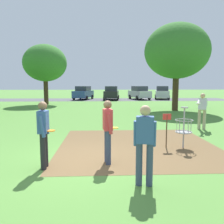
# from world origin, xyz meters

# --- Properties ---
(ground_plane) EXTENTS (160.00, 160.00, 0.00)m
(ground_plane) POSITION_xyz_m (0.00, 0.00, 0.00)
(ground_plane) COLOR #518438
(dirt_tee_pad) EXTENTS (5.40, 5.27, 0.01)m
(dirt_tee_pad) POSITION_xyz_m (1.65, 1.64, 0.00)
(dirt_tee_pad) COLOR brown
(dirt_tee_pad) RESTS_ON ground
(disc_golf_basket) EXTENTS (0.98, 0.58, 1.39)m
(disc_golf_basket) POSITION_xyz_m (3.07, 1.24, 0.75)
(disc_golf_basket) COLOR #9E9EA3
(disc_golf_basket) RESTS_ON ground
(player_foreground_watching) EXTENTS (0.49, 0.43, 1.71)m
(player_foreground_watching) POSITION_xyz_m (1.29, -1.53, 0.97)
(player_foreground_watching) COLOR #384260
(player_foreground_watching) RESTS_ON ground
(player_throwing) EXTENTS (0.40, 0.47, 1.71)m
(player_throwing) POSITION_xyz_m (-1.07, -0.41, 0.97)
(player_throwing) COLOR #232328
(player_throwing) RESTS_ON ground
(player_waiting_left) EXTENTS (0.89, 0.88, 1.71)m
(player_waiting_left) POSITION_xyz_m (5.10, 4.28, 0.99)
(player_waiting_left) COLOR tan
(player_waiting_left) RESTS_ON ground
(player_waiting_right) EXTENTS (0.42, 0.49, 1.71)m
(player_waiting_right) POSITION_xyz_m (0.56, -0.13, 0.97)
(player_waiting_right) COLOR #384260
(player_waiting_right) RESTS_ON ground
(frisbee_mid_grass) EXTENTS (0.20, 0.20, 0.02)m
(frisbee_mid_grass) POSITION_xyz_m (3.05, 5.85, 0.01)
(frisbee_mid_grass) COLOR #1E93DB
(frisbee_mid_grass) RESTS_ON ground
(tree_near_left) EXTENTS (5.10, 5.10, 6.89)m
(tree_near_left) POSITION_xyz_m (6.38, 12.16, 4.70)
(tree_near_left) COLOR #422D1E
(tree_near_left) RESTS_ON ground
(tree_mid_left) EXTENTS (4.43, 4.43, 6.17)m
(tree_mid_left) POSITION_xyz_m (-5.38, 18.09, 4.26)
(tree_mid_left) COLOR #422D1E
(tree_mid_left) RESTS_ON ground
(parking_lot_strip) EXTENTS (36.00, 6.00, 0.01)m
(parking_lot_strip) POSITION_xyz_m (0.00, 25.31, 0.00)
(parking_lot_strip) COLOR #4C4C51
(parking_lot_strip) RESTS_ON ground
(parked_car_leftmost) EXTENTS (2.78, 4.51, 1.84)m
(parked_car_leftmost) POSITION_xyz_m (-2.10, 25.69, 0.92)
(parked_car_leftmost) COLOR #2D4784
(parked_car_leftmost) RESTS_ON ground
(parked_car_center_left) EXTENTS (2.33, 4.38, 1.84)m
(parked_car_center_left) POSITION_xyz_m (1.77, 24.92, 0.92)
(parked_car_center_left) COLOR black
(parked_car_center_left) RESTS_ON ground
(parked_car_center_right) EXTENTS (2.80, 4.52, 1.84)m
(parked_car_center_right) POSITION_xyz_m (5.70, 25.65, 0.92)
(parked_car_center_right) COLOR #B2B7BC
(parked_car_center_right) RESTS_ON ground
(parked_car_rightmost) EXTENTS (2.68, 4.49, 1.84)m
(parked_car_rightmost) POSITION_xyz_m (9.01, 26.05, 0.92)
(parked_car_rightmost) COLOR #B2B7BC
(parked_car_rightmost) RESTS_ON ground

